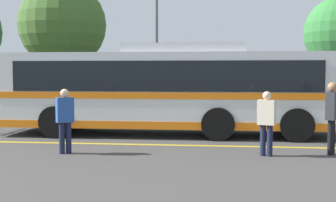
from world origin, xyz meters
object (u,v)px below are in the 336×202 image
(pedestrian_0, at_px, (332,113))
(street_lamp, at_px, (157,4))
(pedestrian_2, at_px, (65,117))
(tree_0, at_px, (62,25))
(parked_car_1, at_px, (72,103))
(pedestrian_1, at_px, (267,120))
(transit_bus, at_px, (168,88))

(pedestrian_0, height_order, street_lamp, street_lamp)
(pedestrian_2, bearing_deg, street_lamp, 51.70)
(tree_0, bearing_deg, parked_car_1, -65.18)
(pedestrian_1, bearing_deg, pedestrian_2, -156.74)
(street_lamp, bearing_deg, parked_car_1, -143.38)
(pedestrian_0, relative_size, pedestrian_2, 1.10)
(pedestrian_0, bearing_deg, pedestrian_2, 121.67)
(pedestrian_1, height_order, pedestrian_2, pedestrian_2)
(parked_car_1, xyz_separation_m, tree_0, (-1.64, 3.54, 3.69))
(pedestrian_0, xyz_separation_m, pedestrian_2, (-6.62, -0.63, -0.11))
(pedestrian_2, distance_m, street_lamp, 11.38)
(transit_bus, relative_size, pedestrian_1, 7.12)
(transit_bus, xyz_separation_m, tree_0, (-6.30, 7.75, 2.89))
(transit_bus, height_order, street_lamp, street_lamp)
(pedestrian_0, relative_size, pedestrian_1, 1.14)
(pedestrian_0, xyz_separation_m, tree_0, (-10.76, 10.96, 3.38))
(street_lamp, bearing_deg, tree_0, 167.62)
(pedestrian_1, xyz_separation_m, street_lamp, (-4.20, 10.25, 4.32))
(pedestrian_0, relative_size, tree_0, 0.27)
(pedestrian_1, relative_size, pedestrian_2, 0.97)
(pedestrian_1, distance_m, street_lamp, 11.89)
(pedestrian_1, distance_m, tree_0, 14.99)
(pedestrian_2, xyz_separation_m, street_lamp, (0.81, 10.51, 4.29))
(transit_bus, relative_size, parked_car_1, 2.61)
(pedestrian_2, bearing_deg, parked_car_1, 73.35)
(parked_car_1, height_order, tree_0, tree_0)
(parked_car_1, xyz_separation_m, pedestrian_2, (2.50, -8.05, 0.20))
(transit_bus, xyz_separation_m, street_lamp, (-1.35, 6.66, 3.69))
(pedestrian_0, bearing_deg, transit_bus, 80.43)
(transit_bus, height_order, tree_0, tree_0)
(pedestrian_0, distance_m, pedestrian_1, 1.67)
(pedestrian_0, distance_m, tree_0, 15.73)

